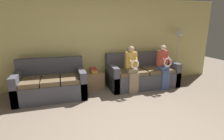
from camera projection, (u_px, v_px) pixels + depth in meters
name	position (u px, v px, depth m)	size (l,w,h in m)	color
wall_back	(99.00, 43.00, 5.14)	(7.88, 0.06, 2.55)	#DBCC7F
couch_main	(141.00, 75.00, 5.23)	(2.03, 0.93, 0.97)	#4C4C56
couch_side	(51.00, 84.00, 4.41)	(1.67, 0.96, 0.95)	#4C4C56
child_left_seated	(132.00, 68.00, 4.65)	(0.31, 0.37, 1.24)	gray
child_right_seated	(164.00, 65.00, 4.92)	(0.28, 0.37, 1.23)	#475B8E
side_shelf	(94.00, 80.00, 5.06)	(0.57, 0.49, 0.46)	#9E7A51
book_stack	(93.00, 70.00, 4.98)	(0.19, 0.30, 0.13)	gold
floor_lamp	(178.00, 37.00, 5.52)	(0.30, 0.30, 1.67)	#2D2B28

